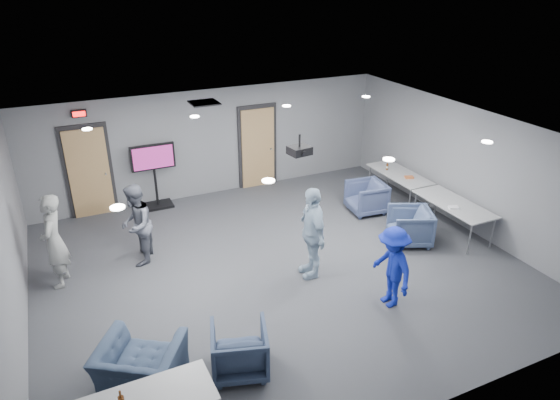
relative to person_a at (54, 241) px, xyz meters
name	(u,v)px	position (x,y,z in m)	size (l,w,h in m)	color
floor	(279,266)	(3.90, -1.18, -0.89)	(9.00, 9.00, 0.00)	#323439
ceiling	(279,134)	(3.90, -1.18, 1.81)	(9.00, 9.00, 0.00)	silver
wall_back	(213,143)	(3.90, 2.82, 0.46)	(9.00, 0.02, 2.70)	slate
wall_front	(420,335)	(3.90, -5.18, 0.46)	(9.00, 0.02, 2.70)	slate
wall_left	(9,258)	(-0.60, -1.18, 0.46)	(0.02, 8.00, 2.70)	slate
wall_right	(465,168)	(8.40, -1.18, 0.46)	(0.02, 8.00, 2.70)	slate
door_left	(89,172)	(0.90, 2.77, 0.18)	(1.06, 0.17, 2.24)	black
door_right	(258,147)	(5.10, 2.77, 0.18)	(1.06, 0.17, 2.24)	black
exit_sign	(79,114)	(0.90, 2.75, 1.56)	(0.32, 0.08, 0.16)	black
hvac_diffuser	(204,103)	(3.40, 1.62, 1.79)	(0.60, 0.60, 0.03)	black
downlights	(279,135)	(3.90, -1.18, 1.79)	(6.18, 3.78, 0.02)	white
person_a	(54,241)	(0.00, 0.00, 0.00)	(0.65, 0.43, 1.78)	gray
person_b	(136,225)	(1.47, 0.16, -0.07)	(0.80, 0.62, 1.64)	#515562
person_c	(312,232)	(4.34, -1.66, 0.00)	(1.05, 0.44, 1.79)	#A2BBD1
person_d	(392,267)	(5.13, -3.06, -0.15)	(0.96, 0.55, 1.48)	#172596
chair_right_a	(366,197)	(6.80, 0.16, -0.51)	(0.81, 0.83, 0.76)	#3E496C
chair_right_b	(410,226)	(6.80, -1.47, -0.51)	(0.82, 0.85, 0.77)	#3D4B6A
chair_front_a	(239,350)	(2.21, -3.47, -0.52)	(0.79, 0.81, 0.74)	#334059
chair_front_b	(141,366)	(0.87, -3.18, -0.54)	(1.10, 0.96, 0.71)	#324057
table_right_a	(399,175)	(7.90, 0.38, -0.21)	(0.76, 1.81, 0.73)	#A6A8AB
table_right_b	(454,205)	(7.90, -1.52, -0.21)	(0.78, 1.88, 0.73)	#A6A8AB
bottle_right	(387,167)	(7.76, 0.71, -0.08)	(0.06, 0.06, 0.22)	#562A0E
snack_box	(409,177)	(7.91, 0.04, -0.14)	(0.20, 0.14, 0.05)	#B95C2E
wrapper	(454,207)	(7.71, -1.71, -0.14)	(0.19, 0.13, 0.04)	white
tv_stand	(155,172)	(2.34, 2.56, 0.01)	(1.04, 0.49, 1.59)	black
projector	(300,150)	(4.23, -1.31, 1.51)	(0.41, 0.38, 0.36)	black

